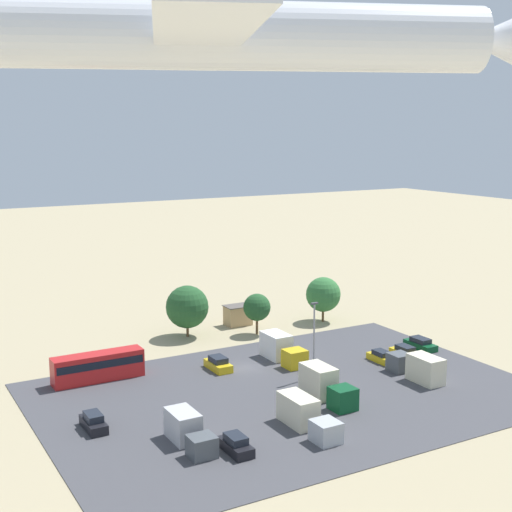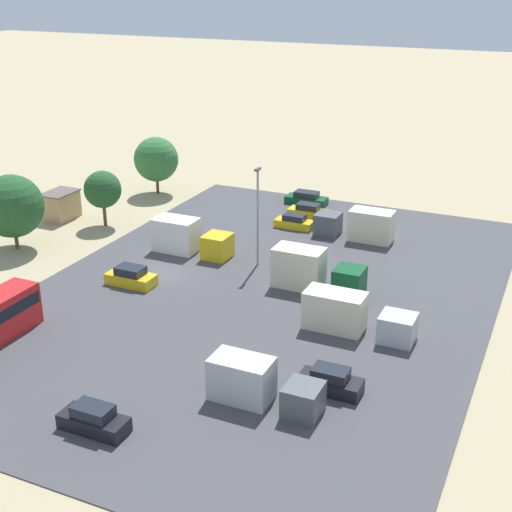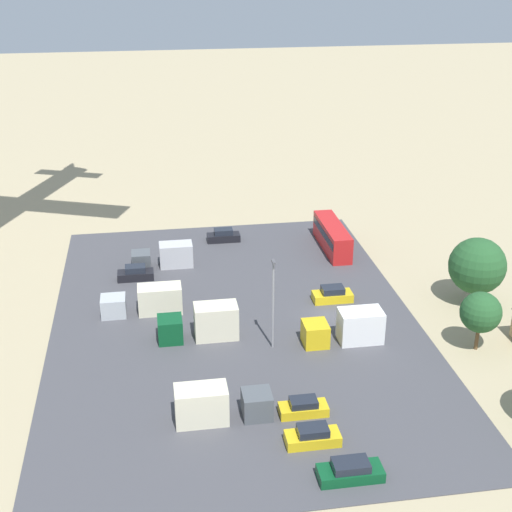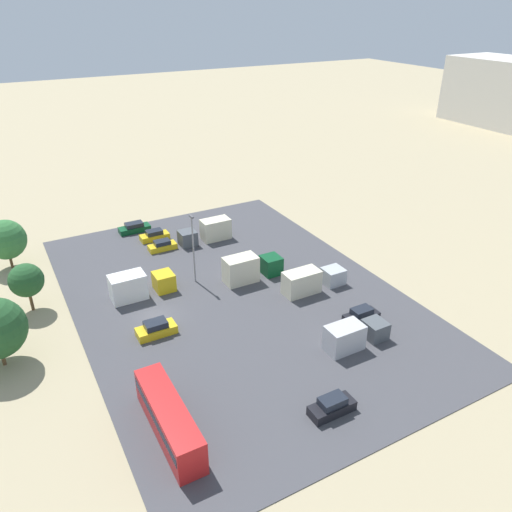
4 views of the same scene
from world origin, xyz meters
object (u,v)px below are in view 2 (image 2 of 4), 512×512
at_px(parked_car_2, 294,222).
at_px(parked_truck_3, 187,238).
at_px(parked_car_5, 94,420).
at_px(parked_truck_0, 352,315).
at_px(parked_car_3, 330,382).
at_px(shed_building, 61,205).
at_px(parked_car_1, 131,277).
at_px(parked_truck_4, 259,384).
at_px(parked_car_0, 306,199).
at_px(parked_truck_2, 359,225).
at_px(parked_truck_1, 313,271).
at_px(parked_car_4, 308,211).

height_order(parked_car_2, parked_truck_3, parked_truck_3).
distance_m(parked_car_5, parked_truck_0, 20.71).
bearing_deg(parked_car_3, shed_building, 61.67).
relative_size(parked_car_1, parked_car_3, 1.04).
bearing_deg(parked_truck_4, parked_car_0, -163.42).
relative_size(parked_car_1, parked_truck_2, 0.54).
relative_size(parked_truck_1, parked_truck_2, 0.99).
height_order(parked_car_0, parked_car_5, parked_car_5).
distance_m(parked_truck_0, parked_truck_4, 11.67).
relative_size(parked_car_0, parked_car_4, 1.12).
xyz_separation_m(shed_building, parked_truck_0, (12.03, 36.60, -0.09)).
bearing_deg(parked_truck_2, parked_truck_0, -164.54).
relative_size(parked_car_4, parked_truck_3, 0.55).
relative_size(shed_building, parked_car_5, 0.94).
bearing_deg(parked_car_2, parked_car_1, -21.13).
relative_size(parked_car_5, parked_truck_3, 0.55).
bearing_deg(parked_car_1, parked_truck_4, -124.13).
bearing_deg(parked_truck_1, parked_truck_2, 179.88).
distance_m(parked_car_1, parked_car_2, 20.64).
distance_m(parked_truck_0, parked_truck_2, 19.98).
bearing_deg(parked_truck_4, parked_car_3, 129.88).
relative_size(parked_truck_2, parked_truck_4, 1.09).
bearing_deg(parked_truck_0, parked_truck_3, -115.03).
height_order(parked_car_0, parked_truck_0, parked_truck_0).
height_order(parked_car_2, parked_truck_0, parked_truck_0).
bearing_deg(parked_truck_1, parked_truck_0, 41.52).
xyz_separation_m(parked_car_0, parked_car_5, (45.74, 4.01, 0.08)).
distance_m(parked_car_1, parked_truck_0, 19.84).
bearing_deg(parked_car_0, shed_building, -55.22).
bearing_deg(shed_building, parked_truck_2, 103.02).
relative_size(parked_car_0, parked_car_3, 1.16).
bearing_deg(parked_car_4, parked_truck_1, 21.77).
xyz_separation_m(shed_building, parked_truck_3, (3.12, 17.51, 0.03)).
bearing_deg(parked_car_4, parked_truck_3, -25.13).
bearing_deg(parked_car_5, parked_car_4, 3.04).
bearing_deg(shed_building, parked_truck_4, 55.53).
height_order(parked_car_0, parked_truck_3, parked_truck_3).
bearing_deg(parked_truck_2, parked_truck_4, -174.67).
bearing_deg(parked_truck_1, parked_truck_3, -101.79).
relative_size(parked_car_0, parked_truck_2, 0.61).
bearing_deg(parked_truck_0, parked_car_5, -29.15).
distance_m(shed_building, parked_truck_1, 31.82).
bearing_deg(parked_car_0, parked_truck_0, 27.00).
distance_m(parked_car_1, parked_truck_3, 8.62).
bearing_deg(parked_car_2, parked_car_5, 3.49).
bearing_deg(parked_truck_0, parked_car_1, -91.05).
relative_size(parked_truck_0, parked_truck_4, 1.16).
distance_m(parked_car_1, parked_truck_1, 15.57).
height_order(shed_building, parked_car_2, shed_building).
bearing_deg(parked_car_5, parked_truck_4, -48.76).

